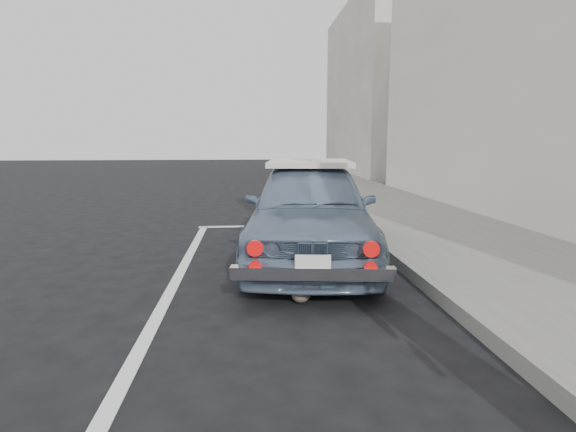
% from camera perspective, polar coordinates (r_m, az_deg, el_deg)
% --- Properties ---
extents(building_far, '(3.50, 10.00, 8.00)m').
position_cam_1_polar(building_far, '(22.96, 11.65, 15.21)').
color(building_far, '#AFA69E').
rests_on(building_far, ground).
extents(pline_front, '(3.00, 0.12, 0.01)m').
position_cam_1_polar(pline_front, '(8.59, -1.26, -1.25)').
color(pline_front, silver).
rests_on(pline_front, ground).
extents(pline_side, '(0.12, 7.00, 0.01)m').
position_cam_1_polar(pline_side, '(5.24, -14.31, -8.49)').
color(pline_side, silver).
rests_on(pline_side, ground).
extents(retro_coupe, '(2.08, 4.19, 1.37)m').
position_cam_1_polar(retro_coupe, '(6.07, 2.77, 0.89)').
color(retro_coupe, slate).
rests_on(retro_coupe, ground).
extents(cat, '(0.24, 0.44, 0.24)m').
position_cam_1_polar(cat, '(4.55, 1.64, -9.58)').
color(cat, '#695E50').
rests_on(cat, ground).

